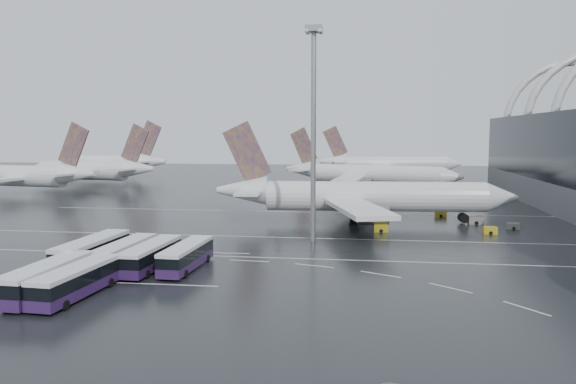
# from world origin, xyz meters

# --- Properties ---
(ground) EXTENTS (420.00, 420.00, 0.00)m
(ground) POSITION_xyz_m (0.00, 0.00, 0.00)
(ground) COLOR black
(ground) RESTS_ON ground
(lane_marking_near) EXTENTS (120.00, 0.25, 0.01)m
(lane_marking_near) POSITION_xyz_m (0.00, -2.00, 0.01)
(lane_marking_near) COLOR beige
(lane_marking_near) RESTS_ON ground
(lane_marking_mid) EXTENTS (120.00, 0.25, 0.01)m
(lane_marking_mid) POSITION_xyz_m (0.00, 12.00, 0.01)
(lane_marking_mid) COLOR beige
(lane_marking_mid) RESTS_ON ground
(lane_marking_far) EXTENTS (120.00, 0.25, 0.01)m
(lane_marking_far) POSITION_xyz_m (0.00, 40.00, 0.01)
(lane_marking_far) COLOR beige
(lane_marking_far) RESTS_ON ground
(bus_bay_line_south) EXTENTS (28.00, 0.25, 0.01)m
(bus_bay_line_south) POSITION_xyz_m (-24.00, -16.00, 0.01)
(bus_bay_line_south) COLOR beige
(bus_bay_line_south) RESTS_ON ground
(bus_bay_line_north) EXTENTS (28.00, 0.25, 0.01)m
(bus_bay_line_north) POSITION_xyz_m (-24.00, 0.00, 0.01)
(bus_bay_line_north) COLOR beige
(bus_bay_line_north) RESTS_ON ground
(airliner_main) EXTENTS (53.05, 46.47, 17.97)m
(airliner_main) POSITION_xyz_m (4.07, 28.28, 4.50)
(airliner_main) COLOR silver
(airliner_main) RESTS_ON ground
(airliner_gate_b) EXTENTS (49.33, 43.81, 17.52)m
(airliner_gate_b) POSITION_xyz_m (5.41, 84.51, 4.38)
(airliner_gate_b) COLOR silver
(airliner_gate_b) RESTS_ON ground
(airliner_gate_c) EXTENTS (51.54, 46.87, 18.41)m
(airliner_gate_c) POSITION_xyz_m (13.40, 132.37, 4.60)
(airliner_gate_c) COLOR silver
(airliner_gate_c) RESTS_ON ground
(jet_remote_west) EXTENTS (42.78, 34.56, 18.61)m
(jet_remote_west) POSITION_xyz_m (-81.37, 62.06, 4.80)
(jet_remote_west) COLOR silver
(jet_remote_west) RESTS_ON ground
(jet_remote_mid) EXTENTS (42.67, 34.48, 18.56)m
(jet_remote_mid) POSITION_xyz_m (-74.45, 83.57, 4.79)
(jet_remote_mid) COLOR silver
(jet_remote_mid) RESTS_ON ground
(jet_remote_far) EXTENTS (46.28, 37.36, 20.13)m
(jet_remote_far) POSITION_xyz_m (-83.42, 112.84, 5.20)
(jet_remote_far) COLOR silver
(jet_remote_far) RESTS_ON ground
(bus_row_near_a) EXTENTS (3.69, 13.68, 3.34)m
(bus_row_near_a) POSITION_xyz_m (-27.12, -9.46, 1.83)
(bus_row_near_a) COLOR #2D1542
(bus_row_near_a) RESTS_ON ground
(bus_row_near_b) EXTENTS (3.36, 12.32, 3.00)m
(bus_row_near_b) POSITION_xyz_m (-23.13, -9.23, 1.65)
(bus_row_near_b) COLOR #2D1542
(bus_row_near_b) RESTS_ON ground
(bus_row_near_c) EXTENTS (3.40, 12.40, 3.02)m
(bus_row_near_c) POSITION_xyz_m (-19.61, -10.01, 1.66)
(bus_row_near_c) COLOR #2D1542
(bus_row_near_c) RESTS_ON ground
(bus_row_near_d) EXTENTS (3.24, 12.09, 2.95)m
(bus_row_near_d) POSITION_xyz_m (-15.55, -9.30, 1.62)
(bus_row_near_d) COLOR #2D1542
(bus_row_near_d) RESTS_ON ground
(bus_row_far_a) EXTENTS (3.40, 12.94, 3.16)m
(bus_row_far_a) POSITION_xyz_m (-25.71, -21.35, 1.74)
(bus_row_far_a) COLOR #2D1542
(bus_row_far_a) RESTS_ON ground
(bus_row_far_b) EXTENTS (3.67, 12.41, 3.01)m
(bus_row_far_b) POSITION_xyz_m (-22.54, -21.53, 1.66)
(bus_row_far_b) COLOR #2D1542
(bus_row_far_b) RESTS_ON ground
(floodlight_mast) EXTENTS (2.37, 2.37, 30.87)m
(floodlight_mast) POSITION_xyz_m (-2.53, 9.77, 19.41)
(floodlight_mast) COLOR gray
(floodlight_mast) RESTS_ON ground
(gse_cart_belly_a) EXTENTS (2.10, 1.24, 1.14)m
(gse_cart_belly_a) POSITION_xyz_m (24.61, 19.45, 0.57)
(gse_cart_belly_a) COLOR #AA9716
(gse_cart_belly_a) RESTS_ON ground
(gse_cart_belly_b) EXTENTS (2.52, 1.49, 1.37)m
(gse_cart_belly_b) POSITION_xyz_m (24.23, 29.03, 0.69)
(gse_cart_belly_b) COLOR slate
(gse_cart_belly_b) RESTS_ON ground
(gse_cart_belly_c) EXTENTS (2.20, 1.30, 1.20)m
(gse_cart_belly_c) POSITION_xyz_m (7.64, 18.97, 0.60)
(gse_cart_belly_c) COLOR #AA9716
(gse_cart_belly_c) RESTS_ON ground
(gse_cart_belly_d) EXTENTS (1.89, 1.11, 1.03)m
(gse_cart_belly_d) POSITION_xyz_m (29.35, 24.56, 0.51)
(gse_cart_belly_d) COLOR slate
(gse_cart_belly_d) RESTS_ON ground
(gse_cart_belly_e) EXTENTS (2.13, 1.26, 1.16)m
(gse_cart_belly_e) POSITION_xyz_m (19.29, 36.91, 0.58)
(gse_cart_belly_e) COLOR #AA9716
(gse_cart_belly_e) RESTS_ON ground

